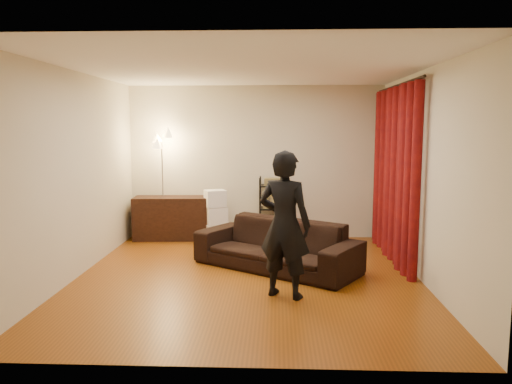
{
  "coord_description": "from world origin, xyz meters",
  "views": [
    {
      "loc": [
        0.38,
        -6.38,
        1.97
      ],
      "look_at": [
        0.1,
        0.3,
        1.1
      ],
      "focal_mm": 35.0,
      "sensor_mm": 36.0,
      "label": 1
    }
  ],
  "objects_px": {
    "person": "(285,225)",
    "wire_shelf": "(274,208)",
    "media_cabinet": "(171,218)",
    "storage_boxes": "(216,215)",
    "sofa": "(276,245)",
    "floor_lamp": "(163,186)"
  },
  "relations": [
    {
      "from": "floor_lamp",
      "to": "storage_boxes",
      "type": "bearing_deg",
      "value": -3.87
    },
    {
      "from": "floor_lamp",
      "to": "sofa",
      "type": "bearing_deg",
      "value": -41.37
    },
    {
      "from": "media_cabinet",
      "to": "storage_boxes",
      "type": "height_order",
      "value": "storage_boxes"
    },
    {
      "from": "sofa",
      "to": "wire_shelf",
      "type": "bearing_deg",
      "value": 124.35
    },
    {
      "from": "storage_boxes",
      "to": "wire_shelf",
      "type": "distance_m",
      "value": 1.04
    },
    {
      "from": "media_cabinet",
      "to": "wire_shelf",
      "type": "relative_size",
      "value": 1.17
    },
    {
      "from": "person",
      "to": "wire_shelf",
      "type": "relative_size",
      "value": 1.55
    },
    {
      "from": "wire_shelf",
      "to": "storage_boxes",
      "type": "bearing_deg",
      "value": -159.47
    },
    {
      "from": "sofa",
      "to": "media_cabinet",
      "type": "bearing_deg",
      "value": 169.18
    },
    {
      "from": "sofa",
      "to": "storage_boxes",
      "type": "bearing_deg",
      "value": 155.1
    },
    {
      "from": "media_cabinet",
      "to": "floor_lamp",
      "type": "distance_m",
      "value": 0.59
    },
    {
      "from": "person",
      "to": "media_cabinet",
      "type": "bearing_deg",
      "value": -32.9
    },
    {
      "from": "storage_boxes",
      "to": "floor_lamp",
      "type": "xyz_separation_m",
      "value": [
        -0.94,
        0.06,
        0.5
      ]
    },
    {
      "from": "sofa",
      "to": "wire_shelf",
      "type": "distance_m",
      "value": 1.86
    },
    {
      "from": "person",
      "to": "storage_boxes",
      "type": "xyz_separation_m",
      "value": [
        -1.15,
        2.85,
        -0.41
      ]
    },
    {
      "from": "person",
      "to": "media_cabinet",
      "type": "xyz_separation_m",
      "value": [
        -1.96,
        2.95,
        -0.48
      ]
    },
    {
      "from": "storage_boxes",
      "to": "wire_shelf",
      "type": "xyz_separation_m",
      "value": [
        1.02,
        0.15,
        0.11
      ]
    },
    {
      "from": "person",
      "to": "storage_boxes",
      "type": "bearing_deg",
      "value": -44.45
    },
    {
      "from": "sofa",
      "to": "floor_lamp",
      "type": "relative_size",
      "value": 1.22
    },
    {
      "from": "person",
      "to": "floor_lamp",
      "type": "height_order",
      "value": "floor_lamp"
    },
    {
      "from": "sofa",
      "to": "floor_lamp",
      "type": "distance_m",
      "value": 2.73
    },
    {
      "from": "wire_shelf",
      "to": "sofa",
      "type": "bearing_deg",
      "value": -76.58
    }
  ]
}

